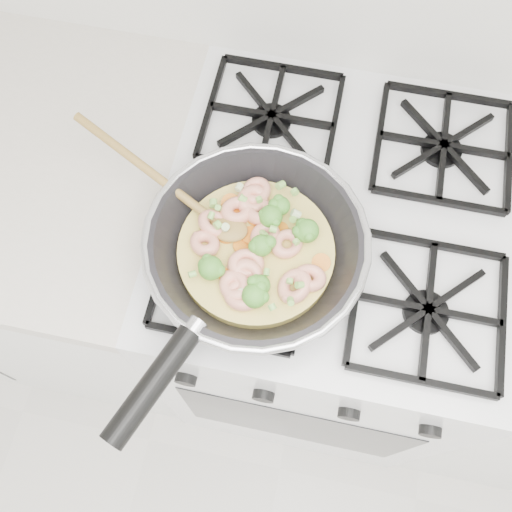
# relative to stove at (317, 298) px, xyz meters

# --- Properties ---
(stove) EXTENTS (0.60, 0.60, 0.92)m
(stove) POSITION_rel_stove_xyz_m (0.00, 0.00, 0.00)
(stove) COLOR silver
(stove) RESTS_ON ground
(counter_left) EXTENTS (1.00, 0.60, 0.90)m
(counter_left) POSITION_rel_stove_xyz_m (-0.80, 0.00, -0.01)
(counter_left) COLOR white
(counter_left) RESTS_ON ground
(skillet) EXTENTS (0.48, 0.49, 0.11)m
(skillet) POSITION_rel_stove_xyz_m (-0.12, -0.13, 0.50)
(skillet) COLOR black
(skillet) RESTS_ON stove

